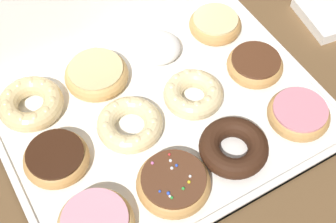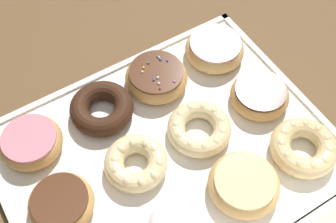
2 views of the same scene
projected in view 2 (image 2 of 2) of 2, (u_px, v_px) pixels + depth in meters
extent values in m
plane|color=brown|center=(167.00, 153.00, 0.78)|extent=(3.00, 3.00, 0.00)
cube|color=white|center=(167.00, 152.00, 0.77)|extent=(0.57, 0.44, 0.01)
cube|color=white|center=(112.00, 71.00, 0.87)|extent=(0.57, 0.01, 0.01)
cube|color=white|center=(288.00, 85.00, 0.85)|extent=(0.01, 0.44, 0.01)
torus|color=#E5B770|center=(214.00, 49.00, 0.87)|extent=(0.12, 0.12, 0.04)
cylinder|color=pink|center=(215.00, 43.00, 0.86)|extent=(0.10, 0.10, 0.01)
torus|color=tan|center=(156.00, 78.00, 0.84)|extent=(0.12, 0.12, 0.04)
cylinder|color=#59331E|center=(156.00, 72.00, 0.82)|extent=(0.10, 0.10, 0.01)
sphere|color=green|center=(148.00, 63.00, 0.83)|extent=(0.01, 0.01, 0.01)
sphere|color=yellow|center=(143.00, 68.00, 0.82)|extent=(0.01, 0.01, 0.01)
sphere|color=white|center=(159.00, 84.00, 0.80)|extent=(0.01, 0.01, 0.01)
sphere|color=blue|center=(160.00, 60.00, 0.83)|extent=(0.01, 0.01, 0.01)
sphere|color=green|center=(158.00, 57.00, 0.84)|extent=(0.00, 0.00, 0.00)
sphere|color=white|center=(158.00, 78.00, 0.81)|extent=(0.01, 0.01, 0.01)
sphere|color=blue|center=(167.00, 61.00, 0.83)|extent=(0.00, 0.00, 0.00)
sphere|color=pink|center=(174.00, 81.00, 0.80)|extent=(0.01, 0.01, 0.01)
sphere|color=red|center=(160.00, 89.00, 0.79)|extent=(0.00, 0.00, 0.00)
sphere|color=blue|center=(154.00, 80.00, 0.81)|extent=(0.01, 0.01, 0.01)
sphere|color=white|center=(142.00, 72.00, 0.82)|extent=(0.01, 0.01, 0.01)
sphere|color=white|center=(159.00, 58.00, 0.84)|extent=(0.00, 0.00, 0.00)
torus|color=#381E11|center=(102.00, 108.00, 0.80)|extent=(0.12, 0.12, 0.04)
torus|color=tan|center=(31.00, 142.00, 0.76)|extent=(0.11, 0.11, 0.03)
cylinder|color=pink|center=(29.00, 138.00, 0.75)|extent=(0.10, 0.10, 0.01)
torus|color=tan|center=(259.00, 95.00, 0.82)|extent=(0.11, 0.11, 0.03)
cylinder|color=#381E11|center=(260.00, 90.00, 0.80)|extent=(0.10, 0.10, 0.01)
torus|color=beige|center=(199.00, 129.00, 0.78)|extent=(0.12, 0.12, 0.03)
sphere|color=beige|center=(180.00, 137.00, 0.76)|extent=(0.02, 0.02, 0.02)
sphere|color=beige|center=(190.00, 145.00, 0.75)|extent=(0.02, 0.02, 0.02)
sphere|color=beige|center=(203.00, 147.00, 0.75)|extent=(0.02, 0.02, 0.02)
sphere|color=beige|center=(216.00, 142.00, 0.75)|extent=(0.02, 0.02, 0.02)
sphere|color=beige|center=(222.00, 132.00, 0.76)|extent=(0.02, 0.02, 0.02)
sphere|color=beige|center=(222.00, 121.00, 0.77)|extent=(0.02, 0.02, 0.02)
sphere|color=beige|center=(214.00, 112.00, 0.78)|extent=(0.02, 0.02, 0.02)
sphere|color=beige|center=(202.00, 107.00, 0.79)|extent=(0.02, 0.02, 0.02)
sphere|color=beige|center=(190.00, 108.00, 0.79)|extent=(0.02, 0.02, 0.02)
sphere|color=beige|center=(180.00, 115.00, 0.78)|extent=(0.02, 0.02, 0.02)
sphere|color=beige|center=(176.00, 126.00, 0.77)|extent=(0.02, 0.02, 0.02)
torus|color=beige|center=(137.00, 165.00, 0.74)|extent=(0.11, 0.11, 0.03)
sphere|color=beige|center=(117.00, 173.00, 0.72)|extent=(0.02, 0.02, 0.02)
sphere|color=beige|center=(127.00, 181.00, 0.71)|extent=(0.02, 0.02, 0.02)
sphere|color=beige|center=(141.00, 182.00, 0.71)|extent=(0.02, 0.02, 0.02)
sphere|color=beige|center=(154.00, 176.00, 0.71)|extent=(0.02, 0.02, 0.02)
sphere|color=beige|center=(159.00, 164.00, 0.73)|extent=(0.02, 0.02, 0.02)
sphere|color=beige|center=(156.00, 152.00, 0.74)|extent=(0.02, 0.02, 0.02)
sphere|color=beige|center=(146.00, 144.00, 0.75)|extent=(0.02, 0.02, 0.02)
sphere|color=beige|center=(133.00, 143.00, 0.75)|extent=(0.02, 0.02, 0.02)
sphere|color=beige|center=(121.00, 150.00, 0.74)|extent=(0.02, 0.02, 0.02)
sphere|color=beige|center=(115.00, 161.00, 0.73)|extent=(0.02, 0.02, 0.02)
torus|color=tan|center=(61.00, 203.00, 0.70)|extent=(0.11, 0.11, 0.03)
cylinder|color=#59331E|center=(59.00, 199.00, 0.69)|extent=(0.09, 0.09, 0.01)
torus|color=#EACC8C|center=(304.00, 148.00, 0.75)|extent=(0.12, 0.12, 0.04)
sphere|color=#EACC8C|center=(287.00, 156.00, 0.73)|extent=(0.02, 0.02, 0.02)
sphere|color=#EACC8C|center=(298.00, 164.00, 0.72)|extent=(0.02, 0.02, 0.02)
sphere|color=#EACC8C|center=(312.00, 166.00, 0.72)|extent=(0.02, 0.02, 0.02)
sphere|color=#EACC8C|center=(324.00, 161.00, 0.73)|extent=(0.02, 0.02, 0.02)
sphere|color=#EACC8C|center=(329.00, 151.00, 0.74)|extent=(0.02, 0.02, 0.02)
sphere|color=#EACC8C|center=(327.00, 139.00, 0.75)|extent=(0.02, 0.02, 0.02)
sphere|color=#EACC8C|center=(318.00, 130.00, 0.76)|extent=(0.02, 0.02, 0.02)
sphere|color=#EACC8C|center=(305.00, 125.00, 0.77)|extent=(0.02, 0.02, 0.02)
sphere|color=#EACC8C|center=(292.00, 126.00, 0.76)|extent=(0.02, 0.02, 0.02)
sphere|color=#EACC8C|center=(283.00, 133.00, 0.76)|extent=(0.02, 0.02, 0.02)
sphere|color=#EACC8C|center=(281.00, 144.00, 0.74)|extent=(0.02, 0.02, 0.02)
torus|color=tan|center=(244.00, 185.00, 0.72)|extent=(0.12, 0.12, 0.04)
cylinder|color=#EACC8C|center=(245.00, 180.00, 0.70)|extent=(0.10, 0.10, 0.01)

